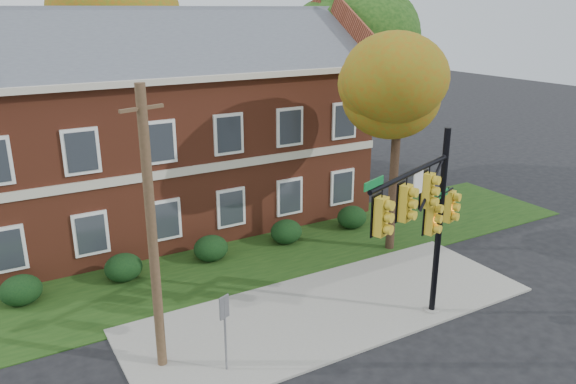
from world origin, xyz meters
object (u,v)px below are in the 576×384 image
tree_near_right (406,90)px  tree_right_rear (354,39)px  tree_far_rear (136,24)px  apartment_building (162,117)px  utility_pole (152,234)px  hedge_far_left (21,290)px  sign_post (225,321)px  hedge_right (286,232)px  hedge_left (123,268)px  hedge_center (211,248)px  traffic_signal (425,213)px  hedge_far_right (352,217)px

tree_near_right → tree_right_rear: size_ratio=0.81×
tree_right_rear → tree_far_rear: size_ratio=0.92×
apartment_building → tree_far_rear: bearing=80.3°
utility_pole → tree_right_rear: bearing=20.2°
hedge_far_left → tree_right_rear: (18.31, 6.11, 7.60)m
sign_post → hedge_right: bearing=27.2°
hedge_left → tree_near_right: 12.68m
apartment_building → tree_far_rear: size_ratio=1.63×
hedge_center → apartment_building: bearing=90.0°
apartment_building → hedge_right: size_ratio=13.43×
apartment_building → traffic_signal: (3.73, -13.18, -1.08)m
hedge_far_left → hedge_center: (7.00, 0.00, 0.00)m
tree_near_right → hedge_right: bearing=142.7°
hedge_far_left → tree_far_rear: bearing=57.5°
tree_right_rear → tree_far_rear: 12.20m
traffic_signal → sign_post: (-6.21, 0.92, -2.29)m
tree_far_rear → tree_near_right: bearing=-69.7°
hedge_left → tree_near_right: bearing=-14.8°
apartment_building → tree_near_right: size_ratio=2.19×
hedge_far_left → tree_right_rear: 20.75m
hedge_left → sign_post: size_ratio=0.59×
hedge_right → hedge_far_right: same height
traffic_signal → hedge_center: bearing=93.9°
hedge_center → sign_post: bearing=-109.4°
hedge_center → traffic_signal: size_ratio=0.22×
hedge_left → sign_post: sign_post is taller
tree_right_rear → sign_post: tree_right_rear is taller
tree_right_rear → sign_post: bearing=-136.4°
tree_near_right → sign_post: tree_near_right is taller
apartment_building → hedge_right: bearing=-56.3°
hedge_right → traffic_signal: size_ratio=0.22×
hedge_right → tree_far_rear: tree_far_rear is taller
hedge_left → hedge_right: same height
hedge_right → hedge_far_right: (3.50, 0.00, 0.00)m
utility_pole → sign_post: utility_pole is taller
hedge_center → sign_post: size_ratio=0.59×
apartment_building → tree_near_right: bearing=-48.2°
hedge_right → traffic_signal: (0.23, -7.93, 3.38)m
traffic_signal → tree_right_rear: bearing=40.3°
hedge_right → traffic_signal: traffic_signal is taller
hedge_left → hedge_center: size_ratio=1.00×
hedge_right → tree_far_rear: bearing=99.4°
tree_near_right → tree_right_rear: 9.94m
tree_right_rear → sign_post: (-13.79, -13.12, -6.51)m
tree_right_rear → hedge_far_left: bearing=-161.5°
hedge_far_left → tree_right_rear: size_ratio=0.13×
apartment_building → hedge_far_right: 9.82m
hedge_left → tree_right_rear: tree_right_rear is taller
sign_post → tree_far_rear: bearing=56.9°
utility_pole → hedge_left: bearing=67.8°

